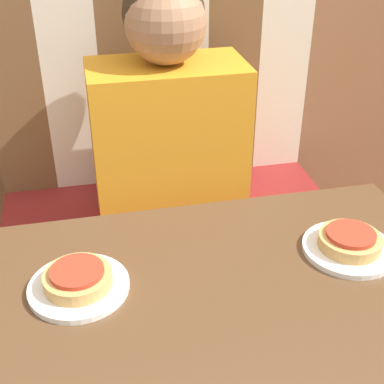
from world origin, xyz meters
The scene contains 8 objects.
booth_seat centered at (0.00, 0.63, 0.24)m, with size 1.01×0.57×0.49m.
booth_backrest centered at (0.00, 0.88, 0.82)m, with size 1.01×0.07×0.66m.
dining_table centered at (0.00, 0.00, 0.60)m, with size 0.93×0.60×0.71m.
person centered at (0.00, 0.63, 0.82)m, with size 0.43×0.25×0.69m.
plate_left centered at (-0.27, 0.06, 0.72)m, with size 0.19×0.19×0.01m.
plate_right centered at (0.27, 0.06, 0.72)m, with size 0.19×0.19×0.01m.
pizza_left centered at (-0.27, 0.06, 0.74)m, with size 0.13×0.13×0.04m.
pizza_right centered at (0.27, 0.06, 0.74)m, with size 0.13×0.13×0.04m.
Camera 1 is at (-0.23, -0.74, 1.39)m, focal length 50.00 mm.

